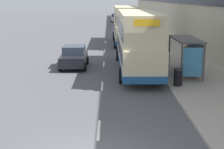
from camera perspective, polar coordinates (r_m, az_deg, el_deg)
name	(u,v)px	position (r m, az deg, el deg)	size (l,w,h in m)	color
pavement	(149,33)	(48.32, 6.70, 7.60)	(5.00, 93.00, 0.14)	#A39E93
lane_mark_0	(99,130)	(12.98, -2.42, -10.06)	(0.12, 2.00, 0.01)	silver
lane_mark_1	(102,86)	(19.10, -1.82, -2.13)	(0.12, 2.00, 0.01)	silver
lane_mark_2	(104,64)	(25.41, -1.52, 1.91)	(0.12, 2.00, 0.01)	silver
lane_mark_3	(105,51)	(31.79, -1.34, 4.34)	(0.12, 2.00, 0.01)	silver
lane_mark_4	(105,42)	(38.21, -1.22, 5.95)	(0.12, 2.00, 0.01)	silver
bus_shelter	(189,50)	(21.40, 13.95, 4.34)	(1.60, 4.20, 2.48)	#4C4C51
double_decker_bus_near	(137,40)	(22.90, 4.60, 6.35)	(2.85, 11.34, 4.30)	beige
double_decker_bus_ahead	(126,24)	(36.67, 2.49, 9.19)	(2.85, 10.53, 4.30)	beige
car_0	(115,18)	(71.20, 0.58, 10.34)	(2.01, 4.26, 1.80)	silver
car_1	(74,57)	(24.28, -6.94, 3.24)	(2.06, 3.90, 1.66)	black
pedestrian_1	(186,54)	(24.71, 13.39, 3.63)	(0.35, 0.35, 1.75)	#23232D
litter_bin	(178,77)	(18.99, 11.99, -0.45)	(0.55, 0.55, 1.05)	black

